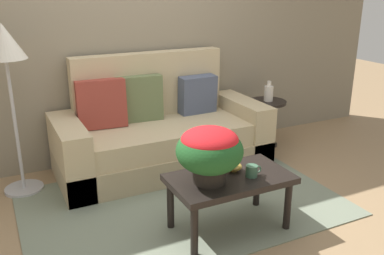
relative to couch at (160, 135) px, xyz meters
The scene contains 11 objects.
ground_plane 0.92m from the couch, 98.82° to the right, with size 14.00×14.00×0.00m, color #997A56.
wall_back 1.17m from the couch, 105.30° to the left, with size 6.40×0.12×2.80m, color gray.
area_rug 0.89m from the couch, 99.16° to the right, with size 2.63×1.75×0.01m, color gray.
couch is the anchor object (origin of this frame).
coffee_table 1.33m from the couch, 89.05° to the right, with size 0.91×0.52×0.45m.
side_table 1.33m from the couch, ahead, with size 0.42×0.42×0.54m.
floor_lamp 1.59m from the couch, behind, with size 0.35×0.35×1.50m.
potted_plant 1.40m from the couch, 96.90° to the right, with size 0.48×0.48×0.41m.
coffee_mug 1.42m from the couch, 83.28° to the right, with size 0.13×0.09×0.09m.
snack_bowl 1.28m from the couch, 85.65° to the right, with size 0.12×0.12×0.06m.
table_vase 1.36m from the couch, ahead, with size 0.10×0.10×0.23m.
Camera 1 is at (-1.36, -2.93, 1.81)m, focal length 39.71 mm.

